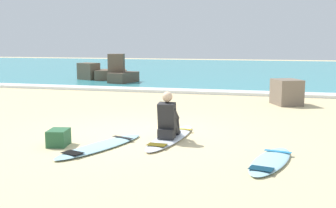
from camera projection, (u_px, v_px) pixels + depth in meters
name	position (u px, v px, depth m)	size (l,w,h in m)	color
ground_plane	(140.00, 134.00, 9.12)	(80.00, 80.00, 0.00)	beige
sea	(238.00, 70.00, 29.50)	(80.00, 28.00, 0.10)	teal
breaking_foam	(203.00, 92.00, 16.42)	(80.00, 0.90, 0.11)	white
surfboard_main	(171.00, 137.00, 8.65)	(0.71, 2.58, 0.08)	silver
surfer_seated	(168.00, 120.00, 8.45)	(0.38, 0.70, 0.95)	#232326
surfboard_spare_near	(101.00, 146.00, 7.94)	(1.20, 2.39, 0.08)	#9ED1E5
surfboard_spare_far	(271.00, 161.00, 6.94)	(0.91, 1.97, 0.08)	#9ED1E5
rock_outcrop_distant	(110.00, 74.00, 20.59)	(3.41, 3.10, 1.44)	brown
shoreline_rock	(287.00, 92.00, 13.31)	(0.76, 0.94, 0.82)	#756656
beach_bag	(59.00, 138.00, 8.08)	(0.36, 0.48, 0.32)	#285B38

